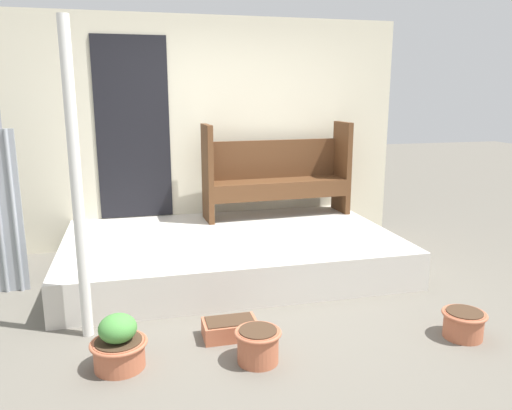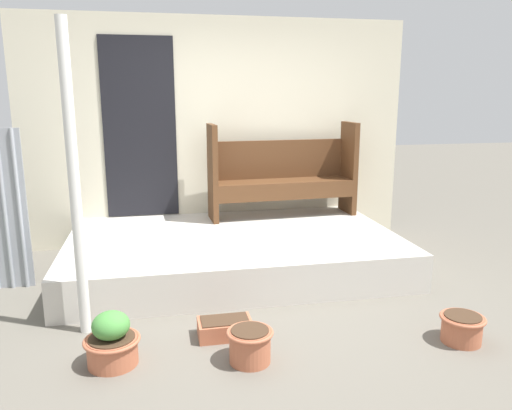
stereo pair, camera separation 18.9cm
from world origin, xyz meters
name	(u,v)px [view 2 (the right image)]	position (x,y,z in m)	size (l,w,h in m)	color
ground_plane	(262,308)	(0.00, 0.00, 0.00)	(24.00, 24.00, 0.00)	#666056
porch_slab	(234,252)	(-0.08, 1.01, 0.18)	(3.26, 2.01, 0.36)	beige
house_wall	(215,133)	(-0.12, 2.04, 1.30)	(4.46, 0.08, 2.60)	beige
support_post	(74,184)	(-1.39, -0.13, 1.13)	(0.08, 0.08, 2.26)	silver
bench	(282,172)	(0.60, 1.72, 0.87)	(1.70, 0.48, 1.07)	#54331C
flower_pot_left	(112,342)	(-1.15, -0.66, 0.16)	(0.37, 0.37, 0.37)	#B26042
flower_pot_middle	(250,344)	(-0.26, -0.81, 0.13)	(0.32, 0.32, 0.23)	#B26042
flower_pot_right	(462,327)	(1.29, -0.85, 0.11)	(0.32, 0.32, 0.20)	#B26042
planter_box_rect	(225,328)	(-0.37, -0.43, 0.07)	(0.39, 0.24, 0.14)	#B26042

